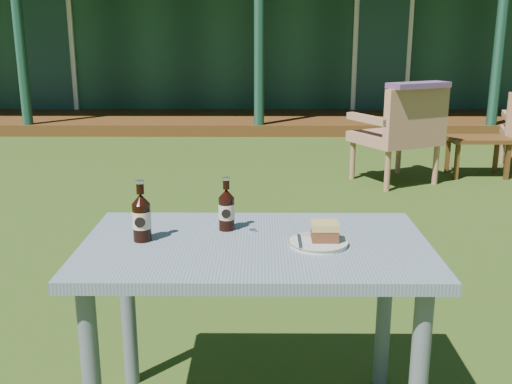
{
  "coord_description": "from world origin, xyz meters",
  "views": [
    {
      "loc": [
        0.02,
        -3.55,
        1.43
      ],
      "look_at": [
        0.0,
        -1.3,
        0.82
      ],
      "focal_mm": 42.0,
      "sensor_mm": 36.0,
      "label": 1
    }
  ],
  "objects_px": {
    "cafe_table": "(255,270)",
    "cola_bottle_near": "(226,209)",
    "armchair_left": "(402,130)",
    "plate": "(318,242)",
    "cola_bottle_far": "(142,217)",
    "cake_slice": "(325,231)",
    "side_table": "(478,143)"
  },
  "relations": [
    {
      "from": "armchair_left",
      "to": "cafe_table",
      "type": "bearing_deg",
      "value": -110.27
    },
    {
      "from": "cafe_table",
      "to": "armchair_left",
      "type": "bearing_deg",
      "value": 69.73
    },
    {
      "from": "cola_bottle_far",
      "to": "armchair_left",
      "type": "xyz_separation_m",
      "value": [
        1.75,
        3.66,
        -0.28
      ]
    },
    {
      "from": "cola_bottle_far",
      "to": "cafe_table",
      "type": "bearing_deg",
      "value": -2.66
    },
    {
      "from": "plate",
      "to": "cola_bottle_near",
      "type": "height_order",
      "value": "cola_bottle_near"
    },
    {
      "from": "armchair_left",
      "to": "cola_bottle_near",
      "type": "bearing_deg",
      "value": -112.48
    },
    {
      "from": "cola_bottle_far",
      "to": "cola_bottle_near",
      "type": "bearing_deg",
      "value": 22.68
    },
    {
      "from": "cake_slice",
      "to": "cola_bottle_near",
      "type": "distance_m",
      "value": 0.38
    },
    {
      "from": "cola_bottle_near",
      "to": "cake_slice",
      "type": "bearing_deg",
      "value": -23.21
    },
    {
      "from": "armchair_left",
      "to": "side_table",
      "type": "height_order",
      "value": "armchair_left"
    },
    {
      "from": "cafe_table",
      "to": "side_table",
      "type": "xyz_separation_m",
      "value": [
        2.21,
        4.0,
        -0.28
      ]
    },
    {
      "from": "plate",
      "to": "side_table",
      "type": "distance_m",
      "value": 4.51
    },
    {
      "from": "cafe_table",
      "to": "plate",
      "type": "relative_size",
      "value": 5.88
    },
    {
      "from": "cafe_table",
      "to": "cola_bottle_far",
      "type": "xyz_separation_m",
      "value": [
        -0.39,
        0.02,
        0.19
      ]
    },
    {
      "from": "plate",
      "to": "cola_bottle_near",
      "type": "bearing_deg",
      "value": 153.69
    },
    {
      "from": "plate",
      "to": "side_table",
      "type": "bearing_deg",
      "value": 63.59
    },
    {
      "from": "plate",
      "to": "cola_bottle_near",
      "type": "distance_m",
      "value": 0.37
    },
    {
      "from": "cafe_table",
      "to": "armchair_left",
      "type": "height_order",
      "value": "armchair_left"
    },
    {
      "from": "plate",
      "to": "side_table",
      "type": "height_order",
      "value": "plate"
    },
    {
      "from": "cafe_table",
      "to": "cola_bottle_near",
      "type": "bearing_deg",
      "value": 127.62
    },
    {
      "from": "plate",
      "to": "cola_bottle_near",
      "type": "relative_size",
      "value": 1.03
    },
    {
      "from": "cola_bottle_near",
      "to": "plate",
      "type": "bearing_deg",
      "value": -26.31
    },
    {
      "from": "cafe_table",
      "to": "side_table",
      "type": "height_order",
      "value": "cafe_table"
    },
    {
      "from": "cake_slice",
      "to": "side_table",
      "type": "distance_m",
      "value": 4.49
    },
    {
      "from": "plate",
      "to": "cafe_table",
      "type": "bearing_deg",
      "value": 174.43
    },
    {
      "from": "cake_slice",
      "to": "cola_bottle_far",
      "type": "xyz_separation_m",
      "value": [
        -0.63,
        0.03,
        0.04
      ]
    },
    {
      "from": "cola_bottle_near",
      "to": "armchair_left",
      "type": "bearing_deg",
      "value": 67.52
    },
    {
      "from": "cola_bottle_far",
      "to": "side_table",
      "type": "bearing_deg",
      "value": 56.79
    },
    {
      "from": "cola_bottle_far",
      "to": "side_table",
      "type": "height_order",
      "value": "cola_bottle_far"
    },
    {
      "from": "cake_slice",
      "to": "plate",
      "type": "bearing_deg",
      "value": -151.11
    },
    {
      "from": "cola_bottle_far",
      "to": "cake_slice",
      "type": "bearing_deg",
      "value": -2.49
    },
    {
      "from": "cafe_table",
      "to": "cola_bottle_near",
      "type": "relative_size",
      "value": 6.08
    }
  ]
}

